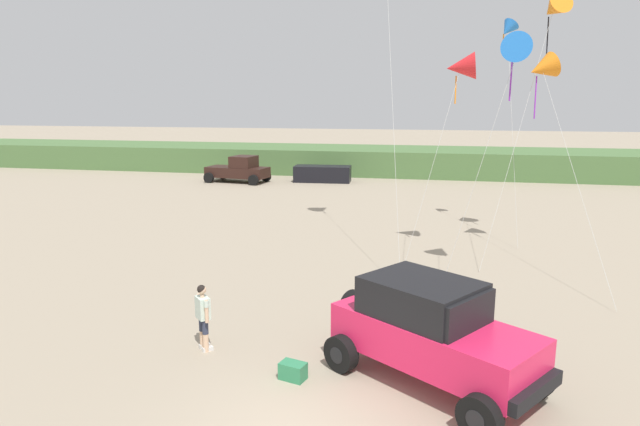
{
  "coord_description": "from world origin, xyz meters",
  "views": [
    {
      "loc": [
        2.28,
        -8.73,
        6.0
      ],
      "look_at": [
        -0.37,
        3.75,
        3.4
      ],
      "focal_mm": 30.99,
      "sensor_mm": 36.0,
      "label": 1
    }
  ],
  "objects_px": {
    "distant_sedan": "(323,174)",
    "kite_pink_ribbon": "(518,50)",
    "kite_blue_swept": "(554,8)",
    "cooler_box": "(293,371)",
    "kite_green_box": "(542,69)",
    "person_watching": "(203,314)",
    "jeep": "(431,330)",
    "distant_pickup": "(239,170)",
    "kite_purple_stunt": "(461,67)",
    "kite_orange_streamer": "(508,30)"
  },
  "relations": [
    {
      "from": "distant_sedan",
      "to": "kite_pink_ribbon",
      "type": "relative_size",
      "value": 0.52
    },
    {
      "from": "kite_pink_ribbon",
      "to": "kite_blue_swept",
      "type": "relative_size",
      "value": 0.78
    },
    {
      "from": "cooler_box",
      "to": "kite_pink_ribbon",
      "type": "distance_m",
      "value": 11.84
    },
    {
      "from": "cooler_box",
      "to": "kite_green_box",
      "type": "relative_size",
      "value": 0.07
    },
    {
      "from": "kite_blue_swept",
      "to": "kite_pink_ribbon",
      "type": "bearing_deg",
      "value": -108.96
    },
    {
      "from": "cooler_box",
      "to": "kite_pink_ribbon",
      "type": "relative_size",
      "value": 0.07
    },
    {
      "from": "person_watching",
      "to": "kite_green_box",
      "type": "xyz_separation_m",
      "value": [
        9.08,
        10.67,
        6.23
      ]
    },
    {
      "from": "kite_green_box",
      "to": "kite_blue_swept",
      "type": "relative_size",
      "value": 0.76
    },
    {
      "from": "person_watching",
      "to": "kite_blue_swept",
      "type": "bearing_deg",
      "value": 52.15
    },
    {
      "from": "person_watching",
      "to": "distant_sedan",
      "type": "height_order",
      "value": "person_watching"
    },
    {
      "from": "distant_sedan",
      "to": "kite_blue_swept",
      "type": "bearing_deg",
      "value": -55.74
    },
    {
      "from": "kite_pink_ribbon",
      "to": "jeep",
      "type": "bearing_deg",
      "value": -107.39
    },
    {
      "from": "distant_pickup",
      "to": "kite_purple_stunt",
      "type": "bearing_deg",
      "value": -48.92
    },
    {
      "from": "person_watching",
      "to": "kite_purple_stunt",
      "type": "bearing_deg",
      "value": 57.84
    },
    {
      "from": "kite_pink_ribbon",
      "to": "person_watching",
      "type": "bearing_deg",
      "value": -138.75
    },
    {
      "from": "kite_orange_streamer",
      "to": "person_watching",
      "type": "bearing_deg",
      "value": -119.34
    },
    {
      "from": "distant_pickup",
      "to": "kite_orange_streamer",
      "type": "xyz_separation_m",
      "value": [
        17.22,
        -12.53,
        8.1
      ]
    },
    {
      "from": "kite_green_box",
      "to": "kite_purple_stunt",
      "type": "height_order",
      "value": "kite_green_box"
    },
    {
      "from": "jeep",
      "to": "person_watching",
      "type": "bearing_deg",
      "value": 174.9
    },
    {
      "from": "distant_sedan",
      "to": "kite_pink_ribbon",
      "type": "xyz_separation_m",
      "value": [
        10.66,
        -21.87,
        6.92
      ]
    },
    {
      "from": "kite_pink_ribbon",
      "to": "kite_green_box",
      "type": "xyz_separation_m",
      "value": [
        1.39,
        3.92,
        -0.35
      ]
    },
    {
      "from": "kite_purple_stunt",
      "to": "kite_blue_swept",
      "type": "xyz_separation_m",
      "value": [
        3.52,
        2.67,
        2.34
      ]
    },
    {
      "from": "kite_green_box",
      "to": "distant_pickup",
      "type": "bearing_deg",
      "value": 137.78
    },
    {
      "from": "jeep",
      "to": "kite_purple_stunt",
      "type": "relative_size",
      "value": 0.63
    },
    {
      "from": "jeep",
      "to": "kite_purple_stunt",
      "type": "bearing_deg",
      "value": 86.15
    },
    {
      "from": "person_watching",
      "to": "kite_blue_swept",
      "type": "height_order",
      "value": "kite_blue_swept"
    },
    {
      "from": "person_watching",
      "to": "distant_pickup",
      "type": "xyz_separation_m",
      "value": [
        -9.03,
        27.1,
        0.0
      ]
    },
    {
      "from": "kite_orange_streamer",
      "to": "kite_purple_stunt",
      "type": "distance_m",
      "value": 5.57
    },
    {
      "from": "person_watching",
      "to": "kite_blue_swept",
      "type": "distance_m",
      "value": 17.91
    },
    {
      "from": "distant_pickup",
      "to": "kite_pink_ribbon",
      "type": "distance_m",
      "value": 27.15
    },
    {
      "from": "jeep",
      "to": "distant_pickup",
      "type": "height_order",
      "value": "jeep"
    },
    {
      "from": "cooler_box",
      "to": "kite_green_box",
      "type": "bearing_deg",
      "value": 76.0
    },
    {
      "from": "kite_orange_streamer",
      "to": "kite_blue_swept",
      "type": "bearing_deg",
      "value": -56.22
    },
    {
      "from": "jeep",
      "to": "distant_sedan",
      "type": "distance_m",
      "value": 30.3
    },
    {
      "from": "distant_pickup",
      "to": "kite_orange_streamer",
      "type": "bearing_deg",
      "value": -36.06
    },
    {
      "from": "kite_green_box",
      "to": "cooler_box",
      "type": "bearing_deg",
      "value": -119.52
    },
    {
      "from": "jeep",
      "to": "kite_green_box",
      "type": "height_order",
      "value": "kite_green_box"
    },
    {
      "from": "kite_orange_streamer",
      "to": "kite_purple_stunt",
      "type": "relative_size",
      "value": 1.22
    },
    {
      "from": "jeep",
      "to": "kite_blue_swept",
      "type": "bearing_deg",
      "value": 71.92
    },
    {
      "from": "kite_blue_swept",
      "to": "kite_green_box",
      "type": "bearing_deg",
      "value": -107.8
    },
    {
      "from": "jeep",
      "to": "kite_blue_swept",
      "type": "distance_m",
      "value": 15.92
    },
    {
      "from": "kite_purple_stunt",
      "to": "jeep",
      "type": "bearing_deg",
      "value": -93.85
    },
    {
      "from": "cooler_box",
      "to": "distant_sedan",
      "type": "distance_m",
      "value": 30.09
    },
    {
      "from": "distant_pickup",
      "to": "kite_orange_streamer",
      "type": "relative_size",
      "value": 0.51
    },
    {
      "from": "kite_blue_swept",
      "to": "distant_sedan",
      "type": "bearing_deg",
      "value": 127.85
    },
    {
      "from": "kite_green_box",
      "to": "kite_blue_swept",
      "type": "height_order",
      "value": "kite_blue_swept"
    },
    {
      "from": "cooler_box",
      "to": "distant_sedan",
      "type": "height_order",
      "value": "distant_sedan"
    },
    {
      "from": "jeep",
      "to": "kite_pink_ribbon",
      "type": "relative_size",
      "value": 0.61
    },
    {
      "from": "distant_pickup",
      "to": "kite_purple_stunt",
      "type": "distance_m",
      "value": 23.88
    },
    {
      "from": "kite_pink_ribbon",
      "to": "kite_purple_stunt",
      "type": "height_order",
      "value": "kite_pink_ribbon"
    }
  ]
}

